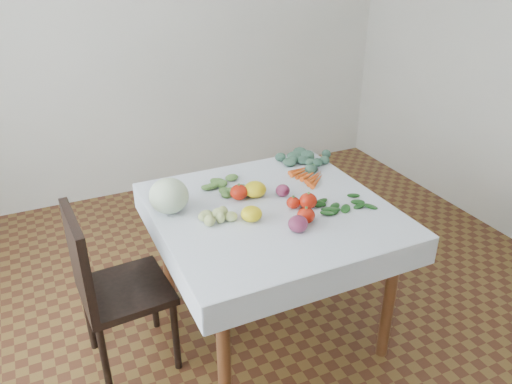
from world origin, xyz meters
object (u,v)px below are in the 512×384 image
Objects in this scene: cabbage at (169,196)px; carrot_bunch at (309,175)px; table at (271,225)px; heirloom_back at (255,189)px; chair at (106,282)px.

carrot_bunch is at bearing 3.65° from cabbage.
table is 8.60× the size of heirloom_back.
heirloom_back is at bearing -4.16° from cabbage.
cabbage is 0.72× the size of carrot_bunch.
cabbage is at bearing 159.22° from table.
cabbage reaches higher than chair.
heirloom_back is (0.80, 0.07, 0.29)m from chair.
carrot_bunch is (1.18, 0.15, 0.26)m from chair.
cabbage is 0.45m from heirloom_back.
heirloom_back is 0.38m from carrot_bunch.
carrot_bunch is at bearing 32.81° from table.
table is 5.21× the size of cabbage.
chair is at bearing -175.10° from heirloom_back.
cabbage is (0.36, 0.10, 0.33)m from chair.
cabbage reaches higher than heirloom_back.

